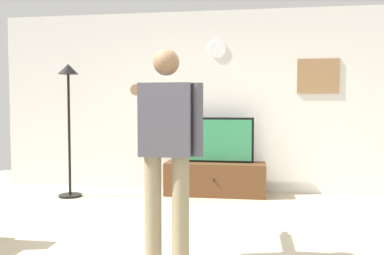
% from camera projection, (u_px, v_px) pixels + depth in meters
% --- Properties ---
extents(back_wall, '(6.40, 0.10, 2.70)m').
position_uv_depth(back_wall, '(206.00, 102.00, 6.08)').
color(back_wall, silver).
rests_on(back_wall, ground_plane).
extents(tv_stand, '(1.43, 0.48, 0.47)m').
position_uv_depth(tv_stand, '(215.00, 179.00, 5.77)').
color(tv_stand, brown).
rests_on(tv_stand, ground_plane).
extents(television, '(1.10, 0.07, 0.65)m').
position_uv_depth(television, '(215.00, 140.00, 5.78)').
color(television, black).
rests_on(television, tv_stand).
extents(wall_clock, '(0.25, 0.03, 0.25)m').
position_uv_depth(wall_clock, '(217.00, 49.00, 5.95)').
color(wall_clock, white).
extents(framed_picture, '(0.59, 0.04, 0.50)m').
position_uv_depth(framed_picture, '(318.00, 76.00, 5.77)').
color(framed_picture, '#997047').
extents(floor_lamp, '(0.32, 0.32, 1.87)m').
position_uv_depth(floor_lamp, '(69.00, 102.00, 5.61)').
color(floor_lamp, black).
rests_on(floor_lamp, ground_plane).
extents(person_standing_nearer_lamp, '(0.59, 0.78, 1.74)m').
position_uv_depth(person_standing_nearer_lamp, '(167.00, 143.00, 3.22)').
color(person_standing_nearer_lamp, gray).
rests_on(person_standing_nearer_lamp, ground_plane).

